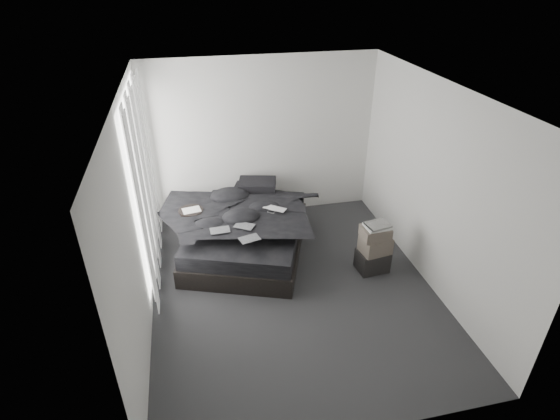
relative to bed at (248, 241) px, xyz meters
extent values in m
cube|color=#2E2E30|center=(0.44, -1.02, -0.14)|extent=(3.60, 4.20, 0.01)
cube|color=white|center=(0.44, -1.02, 2.46)|extent=(3.60, 4.20, 0.01)
cube|color=silver|center=(0.44, 1.08, 1.16)|extent=(3.60, 0.01, 2.60)
cube|color=silver|center=(0.44, -3.12, 1.16)|extent=(3.60, 0.01, 2.60)
cube|color=silver|center=(-1.36, -1.02, 1.16)|extent=(0.01, 4.20, 2.60)
cube|color=silver|center=(2.24, -1.02, 1.16)|extent=(0.01, 4.20, 2.60)
cube|color=white|center=(-1.34, -0.12, 1.21)|extent=(0.02, 2.00, 2.30)
cube|color=white|center=(-1.29, -0.12, 1.14)|extent=(0.06, 2.12, 2.48)
cube|color=black|center=(0.00, 0.00, 0.00)|extent=(2.16, 2.46, 0.28)
cube|color=black|center=(0.00, 0.00, 0.25)|extent=(2.08, 2.38, 0.22)
imported|color=black|center=(-0.02, -0.05, 0.48)|extent=(2.02, 2.16, 0.24)
cube|color=black|center=(0.22, 0.77, 0.43)|extent=(0.72, 0.60, 0.14)
cube|color=black|center=(0.28, 0.72, 0.56)|extent=(0.66, 0.52, 0.13)
imported|color=silver|center=(0.37, -0.08, 0.61)|extent=(0.39, 0.37, 0.03)
cube|color=black|center=(-0.42, -0.43, 0.60)|extent=(0.27, 0.18, 0.01)
cube|color=black|center=(-0.09, -0.39, 0.61)|extent=(0.31, 0.28, 0.01)
cube|color=black|center=(-0.07, -0.72, 0.61)|extent=(0.29, 0.23, 0.01)
cylinder|color=black|center=(-0.78, 0.21, 0.19)|extent=(0.35, 0.35, 0.65)
cube|color=white|center=(-0.77, 0.20, 0.52)|extent=(0.28, 0.23, 0.01)
cube|color=black|center=(-0.83, 0.20, -0.08)|extent=(0.14, 0.19, 0.13)
cube|color=black|center=(1.62, -0.85, 0.01)|extent=(0.43, 0.35, 0.30)
cube|color=#5C5349|center=(1.63, -0.85, 0.28)|extent=(0.42, 0.35, 0.23)
cube|color=#5C5349|center=(1.61, -0.85, 0.47)|extent=(0.37, 0.30, 0.16)
cube|color=silver|center=(1.62, -0.85, 0.57)|extent=(0.33, 0.27, 0.03)
cube|color=silver|center=(1.63, -0.85, 0.60)|extent=(0.34, 0.29, 0.03)
camera|label=1|loc=(-0.68, -5.36, 3.65)|focal=28.00mm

